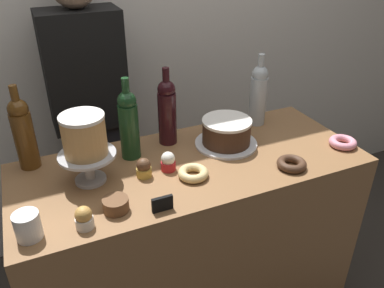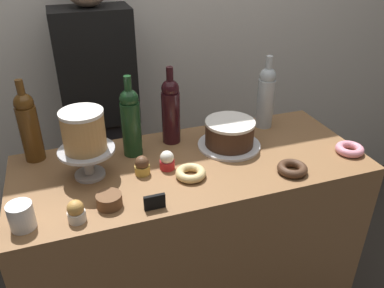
{
  "view_description": "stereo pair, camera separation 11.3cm",
  "coord_description": "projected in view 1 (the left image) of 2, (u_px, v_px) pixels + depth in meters",
  "views": [
    {
      "loc": [
        -0.52,
        -1.17,
        1.71
      ],
      "look_at": [
        0.0,
        0.0,
        0.99
      ],
      "focal_mm": 36.42,
      "sensor_mm": 36.0,
      "label": 1
    },
    {
      "loc": [
        -0.42,
        -1.21,
        1.71
      ],
      "look_at": [
        0.0,
        0.0,
        0.99
      ],
      "focal_mm": 36.42,
      "sensor_mm": 36.0,
      "label": 2
    }
  ],
  "objects": [
    {
      "name": "back_wall",
      "position": [
        124.0,
        18.0,
        2.0
      ],
      "size": [
        6.0,
        0.05,
        2.6
      ],
      "color": "silver",
      "rests_on": "ground_plane"
    },
    {
      "name": "display_counter",
      "position": [
        192.0,
        249.0,
        1.73
      ],
      "size": [
        1.36,
        0.56,
        0.91
      ],
      "color": "brown",
      "rests_on": "ground_plane"
    },
    {
      "name": "cake_stand_pedestal",
      "position": [
        88.0,
        163.0,
        1.36
      ],
      "size": [
        0.2,
        0.2,
        0.11
      ],
      "color": "#B2B2B7",
      "rests_on": "display_counter"
    },
    {
      "name": "white_layer_cake",
      "position": [
        84.0,
        135.0,
        1.31
      ],
      "size": [
        0.15,
        0.15,
        0.15
      ],
      "color": "tan",
      "rests_on": "cake_stand_pedestal"
    },
    {
      "name": "silver_serving_platter",
      "position": [
        226.0,
        143.0,
        1.63
      ],
      "size": [
        0.26,
        0.26,
        0.01
      ],
      "color": "white",
      "rests_on": "display_counter"
    },
    {
      "name": "chocolate_round_cake",
      "position": [
        226.0,
        131.0,
        1.6
      ],
      "size": [
        0.2,
        0.2,
        0.1
      ],
      "color": "#3D2619",
      "rests_on": "silver_serving_platter"
    },
    {
      "name": "wine_bottle_clear",
      "position": [
        258.0,
        94.0,
        1.74
      ],
      "size": [
        0.08,
        0.08,
        0.33
      ],
      "color": "#B2BCC1",
      "rests_on": "display_counter"
    },
    {
      "name": "wine_bottle_green",
      "position": [
        129.0,
        123.0,
        1.48
      ],
      "size": [
        0.08,
        0.08,
        0.33
      ],
      "color": "#193D1E",
      "rests_on": "display_counter"
    },
    {
      "name": "wine_bottle_amber",
      "position": [
        23.0,
        132.0,
        1.41
      ],
      "size": [
        0.08,
        0.08,
        0.33
      ],
      "color": "#5B3814",
      "rests_on": "display_counter"
    },
    {
      "name": "wine_bottle_dark_red",
      "position": [
        167.0,
        111.0,
        1.58
      ],
      "size": [
        0.08,
        0.08,
        0.33
      ],
      "color": "black",
      "rests_on": "display_counter"
    },
    {
      "name": "cupcake_chocolate",
      "position": [
        144.0,
        168.0,
        1.41
      ],
      "size": [
        0.06,
        0.06,
        0.07
      ],
      "color": "gold",
      "rests_on": "display_counter"
    },
    {
      "name": "cupcake_caramel",
      "position": [
        84.0,
        218.0,
        1.17
      ],
      "size": [
        0.06,
        0.06,
        0.07
      ],
      "color": "white",
      "rests_on": "display_counter"
    },
    {
      "name": "cupcake_vanilla",
      "position": [
        168.0,
        162.0,
        1.44
      ],
      "size": [
        0.06,
        0.06,
        0.07
      ],
      "color": "red",
      "rests_on": "display_counter"
    },
    {
      "name": "donut_chocolate",
      "position": [
        292.0,
        164.0,
        1.47
      ],
      "size": [
        0.11,
        0.11,
        0.03
      ],
      "color": "#472D1E",
      "rests_on": "display_counter"
    },
    {
      "name": "donut_glazed",
      "position": [
        193.0,
        173.0,
        1.41
      ],
      "size": [
        0.11,
        0.11,
        0.03
      ],
      "color": "#E0C17F",
      "rests_on": "display_counter"
    },
    {
      "name": "donut_pink",
      "position": [
        343.0,
        142.0,
        1.61
      ],
      "size": [
        0.11,
        0.11,
        0.03
      ],
      "color": "pink",
      "rests_on": "display_counter"
    },
    {
      "name": "cookie_stack",
      "position": [
        116.0,
        205.0,
        1.24
      ],
      "size": [
        0.08,
        0.08,
        0.04
      ],
      "color": "brown",
      "rests_on": "display_counter"
    },
    {
      "name": "price_sign_chalkboard",
      "position": [
        162.0,
        204.0,
        1.24
      ],
      "size": [
        0.07,
        0.01,
        0.05
      ],
      "color": "black",
      "rests_on": "display_counter"
    },
    {
      "name": "coffee_cup_ceramic",
      "position": [
        28.0,
        226.0,
        1.12
      ],
      "size": [
        0.08,
        0.08,
        0.08
      ],
      "color": "white",
      "rests_on": "display_counter"
    },
    {
      "name": "barista_figure",
      "position": [
        92.0,
        124.0,
        1.96
      ],
      "size": [
        0.36,
        0.22,
        1.6
      ],
      "color": "black",
      "rests_on": "ground_plane"
    }
  ]
}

